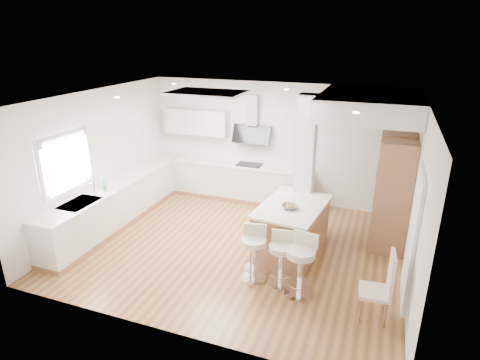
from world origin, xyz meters
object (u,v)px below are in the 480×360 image
at_px(bar_stool_b, 281,256).
at_px(bar_stool_a, 254,250).
at_px(peninsula, 291,229).
at_px(bar_stool_c, 301,263).
at_px(dining_chair, 383,285).

bearing_deg(bar_stool_b, bar_stool_a, 173.85).
height_order(peninsula, bar_stool_a, peninsula).
bearing_deg(peninsula, bar_stool_a, -103.61).
xyz_separation_m(peninsula, bar_stool_a, (-0.38, -1.03, 0.04)).
xyz_separation_m(bar_stool_c, dining_chair, (1.18, -0.16, 0.00)).
bearing_deg(bar_stool_a, peninsula, 59.63).
bearing_deg(dining_chair, bar_stool_c, 167.18).
bearing_deg(dining_chair, peninsula, 134.80).
height_order(bar_stool_b, bar_stool_c, bar_stool_c).
relative_size(bar_stool_b, bar_stool_c, 0.88).
bearing_deg(peninsula, bar_stool_b, -79.32).
bearing_deg(bar_stool_c, bar_stool_b, 163.57).
distance_m(peninsula, dining_chair, 2.11).
bearing_deg(bar_stool_c, dining_chair, 3.45).
distance_m(bar_stool_a, dining_chair, 2.02).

